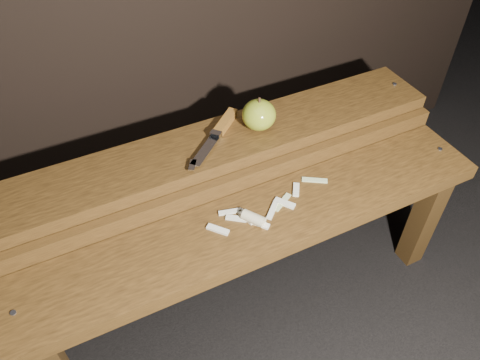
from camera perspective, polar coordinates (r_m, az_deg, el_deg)
name	(u,v)px	position (r m, az deg, el deg)	size (l,w,h in m)	color
ground	(249,296)	(1.48, 1.06, -13.94)	(60.00, 60.00, 0.00)	black
bench_front_tier	(262,239)	(1.16, 2.68, -7.18)	(1.20, 0.20, 0.42)	#33200C
bench_rear_tier	(222,165)	(1.25, -2.15, 1.89)	(1.20, 0.21, 0.50)	#33200C
apple	(259,115)	(1.21, 2.32, 7.94)	(0.09, 0.09, 0.09)	olive
knife	(220,129)	(1.21, -2.40, 6.21)	(0.20, 0.18, 0.02)	brown
apple_scraps	(259,213)	(1.11, 2.31, -4.08)	(0.34, 0.11, 0.03)	beige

